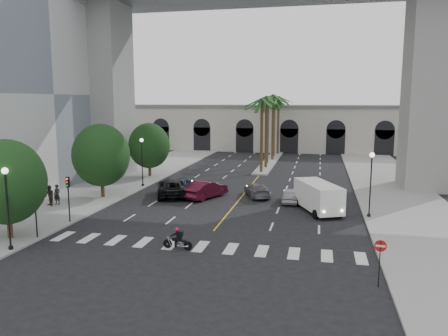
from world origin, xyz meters
The scene contains 30 objects.
ground centered at (0.00, 0.00, 0.00)m, with size 140.00×140.00×0.00m, color black.
sidewalk_left centered at (-15.00, 15.00, 0.07)m, with size 8.00×100.00×0.15m, color gray.
sidewalk_right centered at (15.00, 15.00, 0.07)m, with size 8.00×100.00×0.15m, color gray.
median centered at (0.00, 38.00, 0.10)m, with size 2.00×24.00×0.20m, color gray.
pier_building centered at (0.00, 55.00, 4.27)m, with size 71.00×10.50×8.50m.
bridge centered at (3.42, 22.00, 18.51)m, with size 75.00×13.00×26.00m.
palm_a centered at (0.00, 28.00, 9.10)m, with size 3.20×3.20×10.30m.
palm_b centered at (0.10, 32.00, 9.37)m, with size 3.20×3.20×10.60m.
palm_c centered at (-0.20, 36.00, 8.91)m, with size 3.20×3.20×10.10m.
palm_d centered at (0.15, 40.00, 9.65)m, with size 3.20×3.20×10.90m.
palm_e centered at (-0.10, 44.00, 9.19)m, with size 3.20×3.20×10.40m.
palm_f centered at (0.20, 48.00, 9.46)m, with size 3.20×3.20×10.70m.
street_tree_near centered at (-13.00, -3.00, 4.02)m, with size 5.20×5.20×6.89m.
street_tree_mid centered at (-13.00, 10.00, 4.21)m, with size 5.44×5.44×7.21m.
street_tree_far centered at (-13.00, 22.00, 3.90)m, with size 5.04×5.04×6.68m.
lamp_post_left_near centered at (-11.40, -5.00, 3.22)m, with size 0.40×0.40×5.35m.
lamp_post_left_far centered at (-11.40, 16.00, 3.22)m, with size 0.40×0.40×5.35m.
lamp_post_right centered at (11.40, 8.00, 3.22)m, with size 0.40×0.40×5.35m.
traffic_signal_near centered at (-11.30, -2.50, 2.51)m, with size 0.25×0.18×3.65m.
traffic_signal_far centered at (-11.30, 1.50, 2.51)m, with size 0.25×0.18×3.65m.
motorcycle_rider centered at (-1.25, -2.32, 0.65)m, with size 1.98×0.54×1.43m.
car_a centered at (4.84, 12.23, 0.68)m, with size 1.60×3.97×1.35m, color #BABCC0.
car_b centered at (-3.30, 12.28, 0.85)m, with size 1.80×5.15×1.70m, color #420D1D.
car_c centered at (-6.76, 12.47, 0.85)m, with size 2.82×6.11×1.70m, color black.
car_d centered at (1.50, 13.95, 0.68)m, with size 1.90×4.67×1.36m, color slate.
car_e centered at (-6.56, 15.11, 0.67)m, with size 1.59×3.95×1.35m, color #0E1F41.
cargo_van centered at (7.36, 9.16, 1.39)m, with size 4.35×6.25×2.50m.
pedestrian_a centered at (-15.48, 6.29, 1.06)m, with size 0.66×0.43×1.81m, color black.
pedestrian_b centered at (-15.83, 5.66, 1.07)m, with size 0.89×0.70×1.84m, color black.
do_not_enter_sign centered at (10.50, -5.53, 1.80)m, with size 0.61×0.09×2.48m.
Camera 1 is at (7.35, -27.77, 9.44)m, focal length 35.00 mm.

